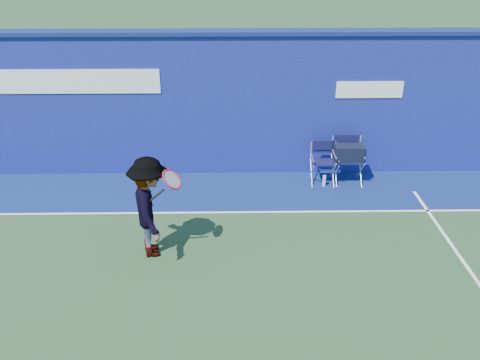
{
  "coord_description": "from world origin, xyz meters",
  "views": [
    {
      "loc": [
        0.73,
        -5.28,
        4.88
      ],
      "look_at": [
        0.86,
        2.6,
        1.0
      ],
      "focal_mm": 38.0,
      "sensor_mm": 36.0,
      "label": 1
    }
  ],
  "objects_px": {
    "directors_chair_right": "(347,165)",
    "tennis_player": "(150,207)",
    "water_bottle": "(324,181)",
    "directors_chair_left": "(323,170)"
  },
  "relations": [
    {
      "from": "directors_chair_right",
      "to": "tennis_player",
      "type": "xyz_separation_m",
      "value": [
        -3.77,
        -2.6,
        0.45
      ]
    },
    {
      "from": "directors_chair_left",
      "to": "directors_chair_right",
      "type": "relative_size",
      "value": 0.89
    },
    {
      "from": "directors_chair_left",
      "to": "tennis_player",
      "type": "xyz_separation_m",
      "value": [
        -3.28,
        -2.62,
        0.57
      ]
    },
    {
      "from": "directors_chair_left",
      "to": "water_bottle",
      "type": "relative_size",
      "value": 3.61
    },
    {
      "from": "directors_chair_right",
      "to": "water_bottle",
      "type": "bearing_deg",
      "value": -160.36
    },
    {
      "from": "water_bottle",
      "to": "tennis_player",
      "type": "height_order",
      "value": "tennis_player"
    },
    {
      "from": "tennis_player",
      "to": "water_bottle",
      "type": "bearing_deg",
      "value": 36.42
    },
    {
      "from": "water_bottle",
      "to": "directors_chair_right",
      "type": "bearing_deg",
      "value": 19.64
    },
    {
      "from": "directors_chair_right",
      "to": "water_bottle",
      "type": "height_order",
      "value": "directors_chair_right"
    },
    {
      "from": "directors_chair_right",
      "to": "tennis_player",
      "type": "relative_size",
      "value": 0.58
    }
  ]
}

